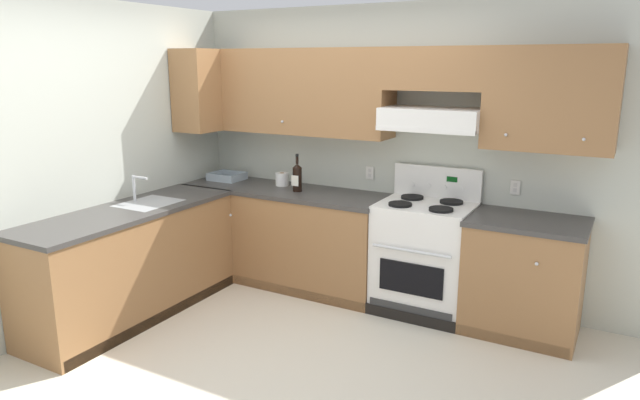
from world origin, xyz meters
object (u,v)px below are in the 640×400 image
Objects in this scene: bowl at (227,177)px; paper_towel_roll at (282,179)px; stove at (424,256)px; wine_bottle at (297,177)px.

paper_towel_roll reaches higher than bowl.
wine_bottle reaches higher than stove.
stove is 1.34m from wine_bottle.
bowl is 0.63m from paper_towel_roll.
paper_towel_roll is (-0.26, 0.14, -0.07)m from wine_bottle.
stove is at bearing 1.49° from wine_bottle.
bowl is at bearing 173.45° from wine_bottle.
paper_towel_roll is at bearing 151.11° from wine_bottle.
paper_towel_roll is (-1.47, 0.11, 0.49)m from stove.
bowl is at bearing -176.38° from paper_towel_roll.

